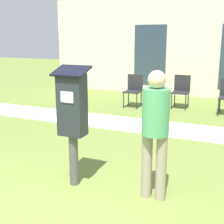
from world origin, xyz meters
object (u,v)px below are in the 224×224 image
object	(u,v)px
person_standing	(155,126)
outdoor_chair_left	(134,88)
outdoor_chair_middle	(181,89)
parking_meter	(72,111)

from	to	relation	value
person_standing	outdoor_chair_left	distance (m)	5.09
person_standing	outdoor_chair_middle	xyz separation A→B (m)	(-0.71, 5.08, -0.40)
outdoor_chair_left	outdoor_chair_middle	bearing A→B (deg)	13.50
person_standing	outdoor_chair_middle	distance (m)	5.15
outdoor_chair_left	parking_meter	bearing A→B (deg)	-83.95
parking_meter	person_standing	world-z (taller)	parking_meter
parking_meter	outdoor_chair_middle	bearing A→B (deg)	85.90
person_standing	outdoor_chair_left	size ratio (longest dim) A/B	1.76
parking_meter	person_standing	xyz separation A→B (m)	(1.08, 0.08, -0.09)
person_standing	outdoor_chair_middle	world-z (taller)	person_standing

